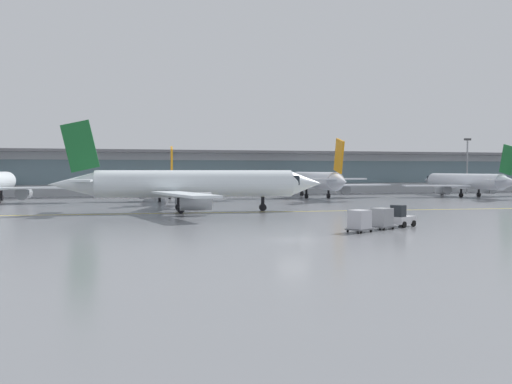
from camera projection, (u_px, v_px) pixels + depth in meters
The scene contains 11 objects.
ground_plane at pixel (293, 240), 44.42m from camera, with size 400.00×400.00×0.00m, color slate.
taxiway_centreline_stripe at pixel (198, 213), 72.29m from camera, with size 110.00×0.36×0.01m, color yellow.
terminal_concourse at pixel (170, 172), 124.54m from camera, with size 204.72×11.00×9.60m.
gate_airplane_2 at pixel (170, 185), 99.23m from camera, with size 25.52×27.57×9.13m.
gate_airplane_3 at pixel (315, 181), 110.98m from camera, with size 30.62×32.94×10.92m.
gate_airplane_4 at pixel (466, 182), 115.93m from camera, with size 28.50×30.57×10.15m.
taxiing_regional_jet at pixel (192, 185), 73.99m from camera, with size 35.34×32.77×11.70m.
baggage_tug at pixel (401, 218), 54.56m from camera, with size 2.95×2.54×2.10m.
cargo_dolly_lead at pixel (382, 218), 52.27m from camera, with size 2.61×2.42×1.94m.
cargo_dolly_trailing at pixel (359, 220), 49.83m from camera, with size 2.61×2.42×1.94m.
apron_light_mast_1 at pixel (467, 163), 134.55m from camera, with size 1.80×0.36×12.84m.
Camera 1 is at (-14.33, -41.96, 5.45)m, focal length 40.16 mm.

